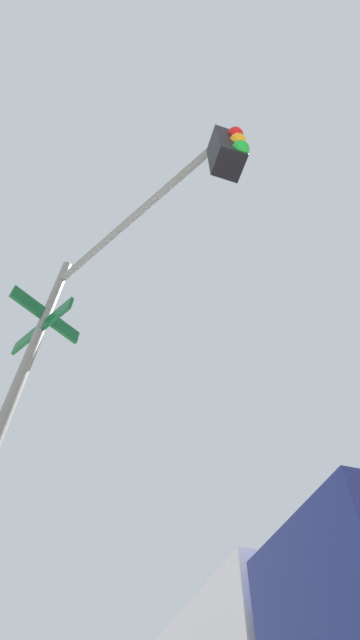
{
  "coord_description": "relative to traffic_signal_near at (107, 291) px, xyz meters",
  "views": [
    {
      "loc": [
        -3.4,
        -6.5,
        1.08
      ],
      "look_at": [
        -5.8,
        -5.75,
        4.23
      ],
      "focal_mm": 23.25,
      "sensor_mm": 36.0,
      "label": 1
    }
  ],
  "objects": [
    {
      "name": "traffic_signal_near",
      "position": [
        0.0,
        0.0,
        0.0
      ],
      "size": [
        3.11,
        2.09,
        6.33
      ],
      "color": "slate",
      "rests_on": "ground_plane"
    }
  ]
}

